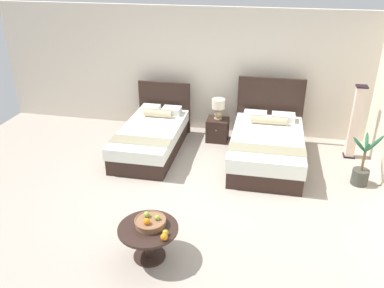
# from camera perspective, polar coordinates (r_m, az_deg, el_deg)

# --- Properties ---
(ground_plane) EXTENTS (10.01, 9.51, 0.02)m
(ground_plane) POSITION_cam_1_polar(r_m,az_deg,el_deg) (6.57, -0.17, -8.01)
(ground_plane) COLOR #ACA092
(wall_back) EXTENTS (10.01, 0.12, 2.67)m
(wall_back) POSITION_cam_1_polar(r_m,az_deg,el_deg) (8.68, 3.98, 10.35)
(wall_back) COLOR beige
(wall_back) RESTS_ON ground
(bed_near_window) EXTENTS (1.15, 2.23, 1.13)m
(bed_near_window) POSITION_cam_1_polar(r_m,az_deg,el_deg) (8.02, -5.77, 1.05)
(bed_near_window) COLOR #2F1F19
(bed_near_window) RESTS_ON ground
(bed_near_corner) EXTENTS (1.36, 2.22, 1.37)m
(bed_near_corner) POSITION_cam_1_polar(r_m,az_deg,el_deg) (7.68, 10.69, -0.23)
(bed_near_corner) COLOR #2F1F19
(bed_near_corner) RESTS_ON ground
(nightstand) EXTENTS (0.45, 0.44, 0.49)m
(nightstand) POSITION_cam_1_polar(r_m,az_deg,el_deg) (8.46, 3.69, 2.08)
(nightstand) COLOR #2F1F19
(nightstand) RESTS_ON ground
(table_lamp) EXTENTS (0.28, 0.28, 0.43)m
(table_lamp) POSITION_cam_1_polar(r_m,az_deg,el_deg) (8.28, 3.81, 5.40)
(table_lamp) COLOR tan
(table_lamp) RESTS_ON nightstand
(coffee_table) EXTENTS (0.78, 0.78, 0.47)m
(coffee_table) POSITION_cam_1_polar(r_m,az_deg,el_deg) (5.29, -6.28, -12.87)
(coffee_table) COLOR #2F1F19
(coffee_table) RESTS_ON ground
(fruit_bowl) EXTENTS (0.41, 0.41, 0.16)m
(fruit_bowl) POSITION_cam_1_polar(r_m,az_deg,el_deg) (5.22, -6.01, -11.04)
(fruit_bowl) COLOR #8B6041
(fruit_bowl) RESTS_ON coffee_table
(loose_apple) EXTENTS (0.08, 0.08, 0.08)m
(loose_apple) POSITION_cam_1_polar(r_m,az_deg,el_deg) (5.06, -3.83, -12.58)
(loose_apple) COLOR gold
(loose_apple) RESTS_ON coffee_table
(loose_orange) EXTENTS (0.09, 0.09, 0.09)m
(loose_orange) POSITION_cam_1_polar(r_m,az_deg,el_deg) (4.98, -4.03, -13.17)
(loose_orange) COLOR orange
(loose_orange) RESTS_ON coffee_table
(floor_lamp_corner) EXTENTS (0.20, 0.20, 1.45)m
(floor_lamp_corner) POSITION_cam_1_polar(r_m,az_deg,el_deg) (8.16, 22.37, 2.86)
(floor_lamp_corner) COLOR black
(floor_lamp_corner) RESTS_ON ground
(potted_palm) EXTENTS (0.50, 0.56, 0.97)m
(potted_palm) POSITION_cam_1_polar(r_m,az_deg,el_deg) (7.44, 23.15, -3.54)
(potted_palm) COLOR #404038
(potted_palm) RESTS_ON ground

